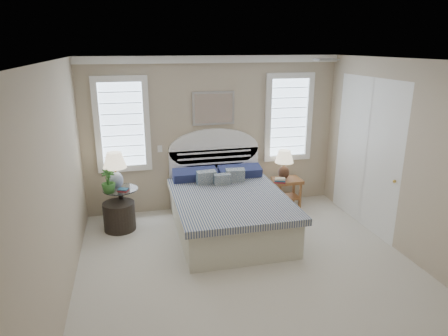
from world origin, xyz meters
TOP-DOWN VIEW (x-y plane):
  - floor at (0.00, 0.00)m, footprint 4.50×5.00m
  - ceiling at (0.00, 0.00)m, footprint 4.50×5.00m
  - wall_back at (0.00, 2.50)m, footprint 4.50×0.02m
  - wall_left at (-2.25, 0.00)m, footprint 0.02×5.00m
  - wall_right at (2.25, 0.00)m, footprint 0.02×5.00m
  - crown_molding at (0.00, 2.46)m, footprint 4.50×0.08m
  - hvac_vent at (1.20, 0.80)m, footprint 0.30×0.20m
  - switch_plate at (-0.95, 2.48)m, footprint 0.08×0.01m
  - window_left at (-1.55, 2.48)m, footprint 0.90×0.06m
  - window_right at (1.40, 2.48)m, footprint 0.90×0.06m
  - painting at (0.00, 2.46)m, footprint 0.74×0.04m
  - closet_door at (2.23, 1.20)m, footprint 0.02×1.80m
  - bed at (0.00, 1.46)m, footprint 1.72×2.28m
  - side_table_left at (-1.65, 2.05)m, footprint 0.56×0.56m
  - nightstand_right at (1.30, 2.15)m, footprint 0.50×0.40m
  - floor_pot at (-1.69, 1.86)m, footprint 0.54×0.54m
  - lamp_left at (-1.71, 2.09)m, footprint 0.49×0.49m
  - lamp_right at (1.23, 2.18)m, footprint 0.41×0.41m
  - potted_plant at (-1.82, 1.90)m, footprint 0.26×0.26m
  - books_left at (-1.60, 1.92)m, footprint 0.19×0.16m
  - books_right at (1.10, 2.00)m, footprint 0.23×0.20m

SIDE VIEW (x-z plane):
  - floor at x=0.00m, z-range -0.01..0.01m
  - floor_pot at x=-1.69m, z-range 0.00..0.46m
  - bed at x=0.00m, z-range -0.35..1.12m
  - nightstand_right at x=1.30m, z-range 0.12..0.65m
  - side_table_left at x=-1.65m, z-range 0.07..0.70m
  - books_right at x=1.10m, z-range 0.53..0.61m
  - books_left at x=-1.60m, z-range 0.63..0.67m
  - potted_plant at x=-1.82m, z-range 0.63..1.02m
  - lamp_right at x=1.23m, z-range 0.59..1.13m
  - lamp_left at x=-1.71m, z-range 0.70..1.31m
  - switch_plate at x=-0.95m, z-range 1.09..1.21m
  - closet_door at x=2.23m, z-range 0.00..2.40m
  - wall_back at x=0.00m, z-range 0.00..2.70m
  - wall_left at x=-2.25m, z-range 0.00..2.70m
  - wall_right at x=2.25m, z-range 0.00..2.70m
  - window_left at x=-1.55m, z-range 0.80..2.40m
  - window_right at x=1.40m, z-range 0.80..2.40m
  - painting at x=0.00m, z-range 1.53..2.11m
  - crown_molding at x=0.00m, z-range 2.58..2.70m
  - hvac_vent at x=1.20m, z-range 2.67..2.69m
  - ceiling at x=0.00m, z-range 2.70..2.71m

